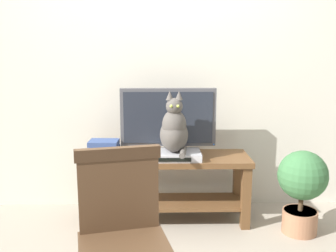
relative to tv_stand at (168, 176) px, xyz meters
The scene contains 8 objects.
back_wall 1.10m from the tv_stand, 98.95° to the left, with size 7.00×0.12×2.80m, color beige.
tv_stand is the anchor object (origin of this frame).
tv 0.45m from the tv_stand, 89.98° to the left, with size 0.77×0.20×0.54m.
media_box 0.21m from the tv_stand, 57.62° to the right, with size 0.42×0.28×0.06m.
cat 0.41m from the tv_stand, 62.35° to the right, with size 0.22×0.37×0.48m.
wooden_chair 1.34m from the tv_stand, 100.70° to the right, with size 0.50×0.50×0.93m.
book_stack 0.57m from the tv_stand, behind, with size 0.25×0.21×0.14m.
potted_plant 1.04m from the tv_stand, 13.89° to the right, with size 0.37×0.37×0.65m.
Camera 1 is at (0.00, -2.40, 1.39)m, focal length 41.27 mm.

